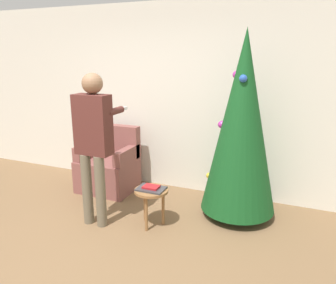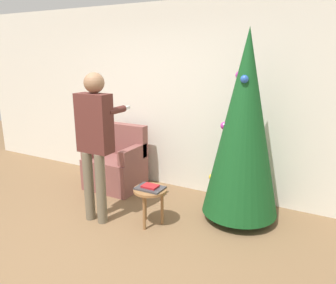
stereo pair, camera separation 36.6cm
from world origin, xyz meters
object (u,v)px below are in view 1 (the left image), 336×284
(person_standing, at_px, (93,136))
(side_stool, at_px, (151,195))
(armchair, at_px, (109,167))
(christmas_tree, at_px, (242,124))

(person_standing, height_order, side_stool, person_standing)
(armchair, height_order, side_stool, armchair)
(side_stool, bearing_deg, armchair, 144.77)
(christmas_tree, xyz_separation_m, person_standing, (-1.53, -0.82, -0.11))
(person_standing, xyz_separation_m, side_stool, (0.64, 0.18, -0.70))
(person_standing, bearing_deg, armchair, 114.70)
(person_standing, distance_m, side_stool, 0.96)
(armchair, distance_m, person_standing, 1.26)
(christmas_tree, distance_m, armchair, 2.13)
(christmas_tree, distance_m, side_stool, 1.36)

